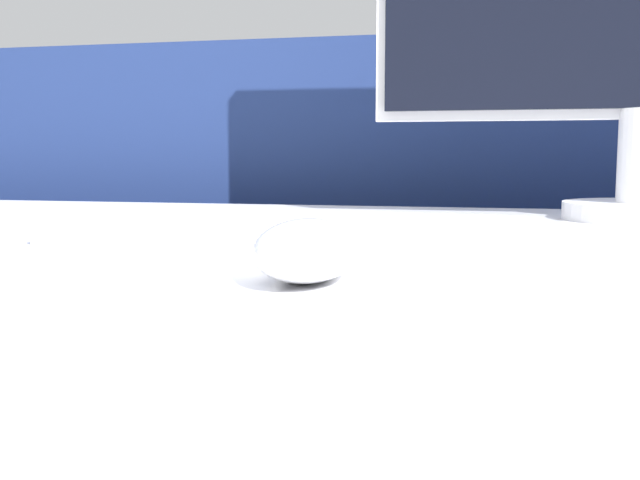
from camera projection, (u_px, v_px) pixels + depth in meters
partition_panel at (377, 353)px, 1.25m from camera, size 5.00×0.03×1.04m
computer_mouse_near at (307, 249)px, 0.45m from camera, size 0.08×0.12×0.04m
keyboard at (287, 231)px, 0.63m from camera, size 0.42×0.17×0.02m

